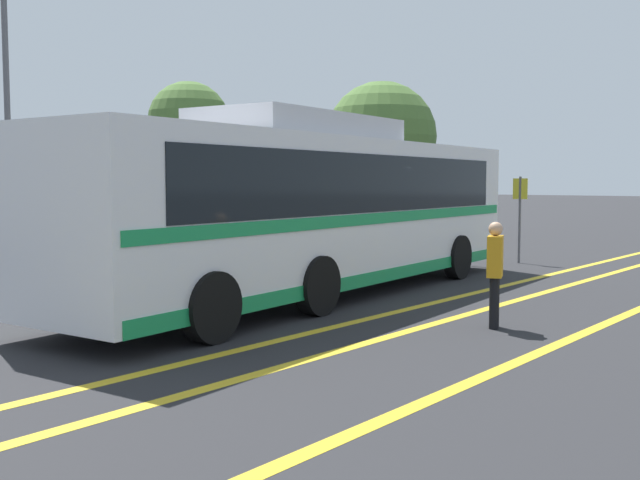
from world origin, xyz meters
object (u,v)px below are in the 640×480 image
Objects in this scene: transit_bus at (319,207)px; street_lamp at (6,62)px; tree_0 at (189,123)px; bus_stop_sign at (520,208)px; tree_1 at (381,137)px; parked_car_1 at (8,255)px; pedestrian_0 at (495,268)px.

street_lamp is (-2.03, 7.92, 3.30)m from transit_bus.
bus_stop_sign is at bearing -85.15° from tree_0.
transit_bus is 13.94m from tree_0.
tree_0 is 0.92× the size of tree_1.
tree_1 is (6.64, 9.17, 2.59)m from bus_stop_sign.
parked_car_1 is at bearing -120.31° from street_lamp.
tree_1 is (17.79, 2.71, 3.42)m from parked_car_1.
parked_car_1 is 0.68× the size of tree_1.
tree_0 reaches higher than bus_stop_sign.
transit_bus is at bearing -150.92° from parked_car_1.
bus_stop_sign is 0.37× the size of tree_1.
street_lamp is at bearing -29.30° from parked_car_1.
pedestrian_0 reaches higher than parked_car_1.
transit_bus is at bearing -98.85° from bus_stop_sign.
parked_car_1 is 18.32m from tree_1.
tree_0 is at bearing 179.63° from bus_stop_sign.
bus_stop_sign is (11.15, -6.46, 0.83)m from parked_car_1.
tree_0 reaches higher than pedestrian_0.
tree_1 reaches higher than transit_bus.
street_lamp is (-10.01, 8.42, 3.54)m from bus_stop_sign.
street_lamp is 1.16× the size of tree_1.
parked_car_1 is at bearing -171.35° from tree_1.
parked_car_1 is 12.25m from tree_0.
tree_1 is (7.68, -3.15, -0.26)m from tree_0.
street_lamp is 16.69m from tree_1.
tree_1 is at bearing -80.35° from parked_car_1.
bus_stop_sign is at bearing -125.91° from tree_1.
tree_1 reaches higher than tree_0.
pedestrian_0 is at bearing -116.01° from tree_0.
parked_car_1 is 0.59× the size of street_lamp.
street_lamp is 1.27× the size of tree_0.
parked_car_1 is 2.69× the size of pedestrian_0.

